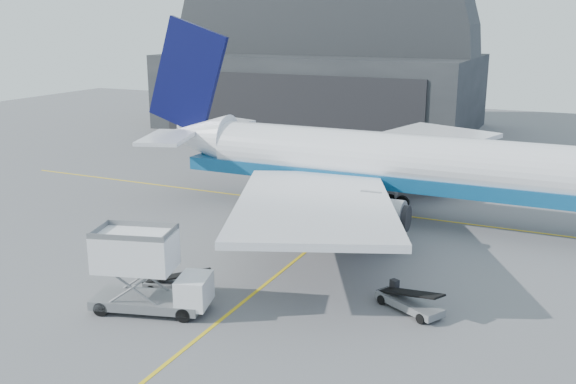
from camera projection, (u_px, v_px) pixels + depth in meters
The scene contains 9 objects.
ground at pixel (262, 287), 43.33m from camera, with size 200.00×200.00×0.00m, color #565659.
taxi_lines at pixel (330, 232), 54.44m from camera, with size 80.00×42.12×0.02m.
hangar at pixel (321, 69), 106.73m from camera, with size 50.00×28.30×28.00m.
airliner at pixel (388, 163), 57.53m from camera, with size 51.37×49.82×18.03m.
catering_truck at pixel (146, 272), 39.19m from camera, with size 7.71×4.52×4.99m.
pushback_tug at pixel (382, 236), 51.47m from camera, with size 4.39×3.53×1.78m.
belt_loader_a at pixel (176, 284), 42.48m from camera, with size 4.62×2.35×1.73m.
belt_loader_b at pixel (409, 302), 39.70m from camera, with size 4.71×3.55×1.84m.
traffic_cone at pixel (199, 279), 44.00m from camera, with size 0.35×0.35×0.50m.
Camera 1 is at (18.45, -35.76, 17.41)m, focal length 40.00 mm.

